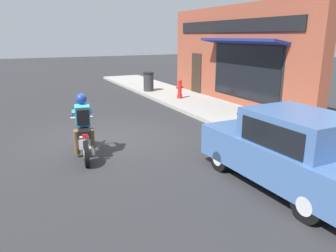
{
  "coord_description": "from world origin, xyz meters",
  "views": [
    {
      "loc": [
        -2.51,
        -9.08,
        2.96
      ],
      "look_at": [
        0.64,
        -2.53,
        0.95
      ],
      "focal_mm": 35.0,
      "sensor_mm": 36.0,
      "label": 1
    }
  ],
  "objects_px": {
    "motorcycle_with_rider": "(83,131)",
    "traffic_cone": "(249,122)",
    "car_hatchback": "(289,150)",
    "fire_hydrant": "(180,89)",
    "trash_bin": "(149,82)"
  },
  "relations": [
    {
      "from": "motorcycle_with_rider",
      "to": "traffic_cone",
      "type": "bearing_deg",
      "value": -4.75
    },
    {
      "from": "traffic_cone",
      "to": "fire_hydrant",
      "type": "relative_size",
      "value": 0.68
    },
    {
      "from": "trash_bin",
      "to": "motorcycle_with_rider",
      "type": "bearing_deg",
      "value": -122.26
    },
    {
      "from": "traffic_cone",
      "to": "fire_hydrant",
      "type": "distance_m",
      "value": 5.85
    },
    {
      "from": "motorcycle_with_rider",
      "to": "traffic_cone",
      "type": "height_order",
      "value": "motorcycle_with_rider"
    },
    {
      "from": "fire_hydrant",
      "to": "trash_bin",
      "type": "bearing_deg",
      "value": 101.04
    },
    {
      "from": "fire_hydrant",
      "to": "trash_bin",
      "type": "relative_size",
      "value": 0.9
    },
    {
      "from": "traffic_cone",
      "to": "fire_hydrant",
      "type": "xyz_separation_m",
      "value": [
        0.67,
        5.81,
        0.14
      ]
    },
    {
      "from": "traffic_cone",
      "to": "car_hatchback",
      "type": "bearing_deg",
      "value": -116.6
    },
    {
      "from": "motorcycle_with_rider",
      "to": "trash_bin",
      "type": "bearing_deg",
      "value": 57.74
    },
    {
      "from": "traffic_cone",
      "to": "fire_hydrant",
      "type": "bearing_deg",
      "value": 83.42
    },
    {
      "from": "motorcycle_with_rider",
      "to": "car_hatchback",
      "type": "relative_size",
      "value": 0.53
    },
    {
      "from": "car_hatchback",
      "to": "fire_hydrant",
      "type": "relative_size",
      "value": 4.34
    },
    {
      "from": "car_hatchback",
      "to": "trash_bin",
      "type": "relative_size",
      "value": 3.9
    },
    {
      "from": "motorcycle_with_rider",
      "to": "traffic_cone",
      "type": "distance_m",
      "value": 4.89
    }
  ]
}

